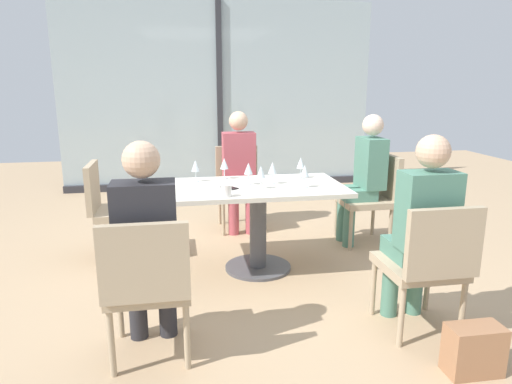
{
  "coord_description": "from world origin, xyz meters",
  "views": [
    {
      "loc": [
        -0.65,
        -3.6,
        1.56
      ],
      "look_at": [
        0.0,
        0.1,
        0.65
      ],
      "focal_mm": 32.09,
      "sensor_mm": 36.0,
      "label": 1
    }
  ],
  "objects_px": {
    "person_near_window": "(240,165)",
    "wine_glass_1": "(248,169)",
    "dining_table_main": "(258,207)",
    "wine_glass_6": "(195,166)",
    "person_far_right": "(364,173)",
    "person_front_left": "(147,239)",
    "wine_glass_5": "(261,173)",
    "person_front_right": "(421,224)",
    "wine_glass_2": "(305,171)",
    "chair_front_right": "(428,261)",
    "wine_glass_3": "(301,164)",
    "cell_phone_on_table": "(230,188)",
    "handbag_0": "(474,350)",
    "chair_front_left": "(148,281)",
    "chair_far_left": "(112,205)",
    "wine_glass_0": "(272,168)",
    "chair_near_window": "(238,182)",
    "wine_glass_4": "(224,164)",
    "chair_far_right": "(374,193)",
    "coffee_cup": "(226,191)"
  },
  "relations": [
    {
      "from": "wine_glass_0",
      "to": "wine_glass_1",
      "type": "distance_m",
      "value": 0.2
    },
    {
      "from": "chair_front_left",
      "to": "chair_far_left",
      "type": "xyz_separation_m",
      "value": [
        -0.4,
        1.69,
        0.0
      ]
    },
    {
      "from": "wine_glass_3",
      "to": "wine_glass_6",
      "type": "distance_m",
      "value": 0.91
    },
    {
      "from": "coffee_cup",
      "to": "chair_far_right",
      "type": "bearing_deg",
      "value": 27.85
    },
    {
      "from": "dining_table_main",
      "to": "wine_glass_2",
      "type": "xyz_separation_m",
      "value": [
        0.35,
        -0.14,
        0.31
      ]
    },
    {
      "from": "wine_glass_3",
      "to": "wine_glass_6",
      "type": "height_order",
      "value": "same"
    },
    {
      "from": "chair_front_left",
      "to": "handbag_0",
      "type": "xyz_separation_m",
      "value": [
        1.73,
        -0.41,
        -0.36
      ]
    },
    {
      "from": "person_near_window",
      "to": "person_far_right",
      "type": "distance_m",
      "value": 1.29
    },
    {
      "from": "wine_glass_5",
      "to": "person_near_window",
      "type": "bearing_deg",
      "value": 89.87
    },
    {
      "from": "chair_front_left",
      "to": "chair_far_left",
      "type": "relative_size",
      "value": 1.0
    },
    {
      "from": "chair_front_left",
      "to": "cell_phone_on_table",
      "type": "bearing_deg",
      "value": 62.88
    },
    {
      "from": "wine_glass_4",
      "to": "chair_far_left",
      "type": "bearing_deg",
      "value": 169.93
    },
    {
      "from": "dining_table_main",
      "to": "person_front_left",
      "type": "relative_size",
      "value": 1.11
    },
    {
      "from": "dining_table_main",
      "to": "chair_front_right",
      "type": "relative_size",
      "value": 1.6
    },
    {
      "from": "wine_glass_5",
      "to": "wine_glass_4",
      "type": "bearing_deg",
      "value": 119.5
    },
    {
      "from": "chair_far_right",
      "to": "handbag_0",
      "type": "xyz_separation_m",
      "value": [
        -0.33,
        -2.1,
        -0.36
      ]
    },
    {
      "from": "wine_glass_3",
      "to": "wine_glass_5",
      "type": "xyz_separation_m",
      "value": [
        -0.42,
        -0.34,
        0.0
      ]
    },
    {
      "from": "dining_table_main",
      "to": "wine_glass_4",
      "type": "height_order",
      "value": "wine_glass_4"
    },
    {
      "from": "wine_glass_5",
      "to": "wine_glass_6",
      "type": "xyz_separation_m",
      "value": [
        -0.49,
        0.36,
        0.0
      ]
    },
    {
      "from": "chair_front_right",
      "to": "cell_phone_on_table",
      "type": "relative_size",
      "value": 6.04
    },
    {
      "from": "wine_glass_0",
      "to": "wine_glass_3",
      "type": "xyz_separation_m",
      "value": [
        0.29,
        0.18,
        0.0
      ]
    },
    {
      "from": "person_far_right",
      "to": "person_front_left",
      "type": "distance_m",
      "value": 2.52
    },
    {
      "from": "chair_front_right",
      "to": "wine_glass_0",
      "type": "bearing_deg",
      "value": 119.62
    },
    {
      "from": "person_near_window",
      "to": "wine_glass_1",
      "type": "height_order",
      "value": "person_near_window"
    },
    {
      "from": "wine_glass_2",
      "to": "wine_glass_3",
      "type": "height_order",
      "value": "same"
    },
    {
      "from": "wine_glass_3",
      "to": "handbag_0",
      "type": "bearing_deg",
      "value": -75.24
    },
    {
      "from": "cell_phone_on_table",
      "to": "handbag_0",
      "type": "bearing_deg",
      "value": -87.2
    },
    {
      "from": "wine_glass_0",
      "to": "wine_glass_1",
      "type": "xyz_separation_m",
      "value": [
        -0.2,
        0.01,
        0.0
      ]
    },
    {
      "from": "person_front_right",
      "to": "cell_phone_on_table",
      "type": "relative_size",
      "value": 8.75
    },
    {
      "from": "wine_glass_5",
      "to": "handbag_0",
      "type": "xyz_separation_m",
      "value": [
        0.9,
        -1.5,
        -0.72
      ]
    },
    {
      "from": "chair_front_right",
      "to": "wine_glass_5",
      "type": "relative_size",
      "value": 4.7
    },
    {
      "from": "chair_near_window",
      "to": "person_front_right",
      "type": "xyz_separation_m",
      "value": [
        0.83,
        -2.31,
        0.2
      ]
    },
    {
      "from": "wine_glass_0",
      "to": "wine_glass_5",
      "type": "distance_m",
      "value": 0.2
    },
    {
      "from": "person_front_right",
      "to": "wine_glass_2",
      "type": "bearing_deg",
      "value": 116.56
    },
    {
      "from": "wine_glass_5",
      "to": "cell_phone_on_table",
      "type": "distance_m",
      "value": 0.28
    },
    {
      "from": "dining_table_main",
      "to": "wine_glass_6",
      "type": "height_order",
      "value": "wine_glass_6"
    },
    {
      "from": "wine_glass_1",
      "to": "coffee_cup",
      "type": "height_order",
      "value": "wine_glass_1"
    },
    {
      "from": "wine_glass_4",
      "to": "wine_glass_2",
      "type": "bearing_deg",
      "value": -36.63
    },
    {
      "from": "chair_near_window",
      "to": "cell_phone_on_table",
      "type": "bearing_deg",
      "value": -100.79
    },
    {
      "from": "dining_table_main",
      "to": "chair_front_right",
      "type": "height_order",
      "value": "chair_front_right"
    },
    {
      "from": "person_far_right",
      "to": "handbag_0",
      "type": "relative_size",
      "value": 4.2
    },
    {
      "from": "person_front_left",
      "to": "wine_glass_5",
      "type": "height_order",
      "value": "person_front_left"
    },
    {
      "from": "cell_phone_on_table",
      "to": "chair_front_right",
      "type": "bearing_deg",
      "value": -80.36
    },
    {
      "from": "dining_table_main",
      "to": "chair_near_window",
      "type": "xyz_separation_m",
      "value": [
        0.0,
        1.21,
        -0.05
      ]
    },
    {
      "from": "dining_table_main",
      "to": "person_front_left",
      "type": "bearing_deg",
      "value": -127.04
    },
    {
      "from": "wine_glass_1",
      "to": "wine_glass_4",
      "type": "distance_m",
      "value": 0.32
    },
    {
      "from": "wine_glass_3",
      "to": "chair_far_left",
      "type": "bearing_deg",
      "value": 170.93
    },
    {
      "from": "wine_glass_6",
      "to": "handbag_0",
      "type": "relative_size",
      "value": 0.62
    },
    {
      "from": "wine_glass_3",
      "to": "cell_phone_on_table",
      "type": "bearing_deg",
      "value": -157.44
    },
    {
      "from": "wine_glass_0",
      "to": "handbag_0",
      "type": "bearing_deg",
      "value": -64.9
    }
  ]
}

